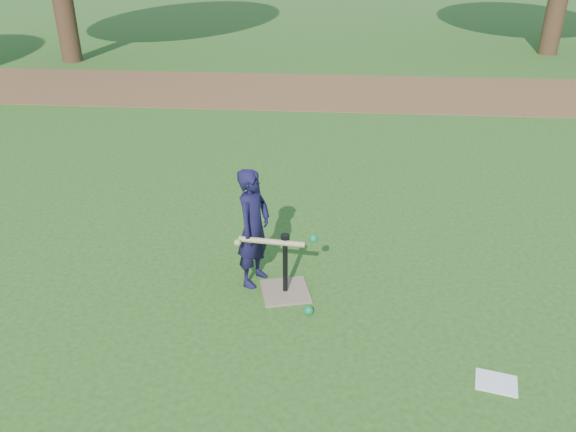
{
  "coord_description": "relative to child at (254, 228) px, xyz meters",
  "views": [
    {
      "loc": [
        0.77,
        -4.17,
        3.03
      ],
      "look_at": [
        0.38,
        0.46,
        0.65
      ],
      "focal_mm": 35.0,
      "sensor_mm": 36.0,
      "label": 1
    }
  ],
  "objects": [
    {
      "name": "swing_action",
      "position": [
        0.23,
        -0.18,
        -0.03
      ],
      "size": [
        0.74,
        0.21,
        0.08
      ],
      "color": "tan",
      "rests_on": "ground"
    },
    {
      "name": "dirt_strip",
      "position": [
        -0.07,
        7.17,
        -0.57
      ],
      "size": [
        24.0,
        3.0,
        0.01
      ],
      "primitive_type": "cube",
      "color": "brown",
      "rests_on": "ground"
    },
    {
      "name": "clipboard",
      "position": [
        1.99,
        -1.22,
        -0.57
      ],
      "size": [
        0.34,
        0.29,
        0.01
      ],
      "primitive_type": "cube",
      "rotation": [
        0.0,
        0.0,
        -0.23
      ],
      "color": "white",
      "rests_on": "ground"
    },
    {
      "name": "ground",
      "position": [
        -0.07,
        -0.33,
        -0.58
      ],
      "size": [
        80.0,
        80.0,
        0.0
      ],
      "primitive_type": "plane",
      "color": "#285116",
      "rests_on": "ground"
    },
    {
      "name": "wiffle_ball_ground",
      "position": [
        0.54,
        -0.49,
        -0.54
      ],
      "size": [
        0.08,
        0.08,
        0.08
      ],
      "primitive_type": "sphere",
      "color": "#0B8347",
      "rests_on": "ground"
    },
    {
      "name": "batting_tee",
      "position": [
        0.31,
        -0.17,
        -0.47
      ],
      "size": [
        0.52,
        0.52,
        0.61
      ],
      "color": "#8C7259",
      "rests_on": "ground"
    },
    {
      "name": "child",
      "position": [
        0.0,
        0.0,
        0.0
      ],
      "size": [
        0.41,
        0.49,
        1.16
      ],
      "primitive_type": "imported",
      "rotation": [
        0.0,
        0.0,
        1.21
      ],
      "color": "#141133",
      "rests_on": "ground"
    }
  ]
}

